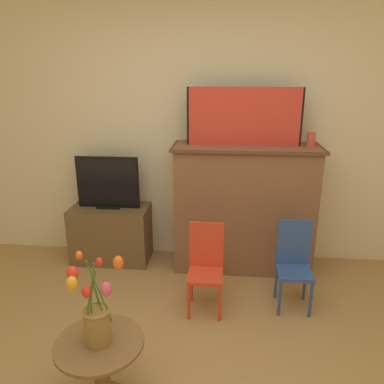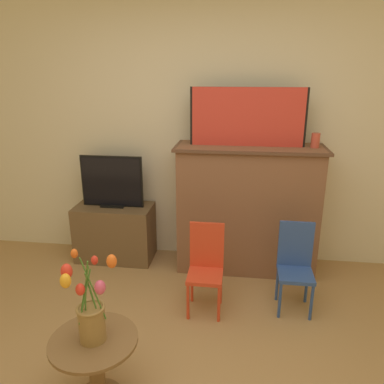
# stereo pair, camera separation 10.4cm
# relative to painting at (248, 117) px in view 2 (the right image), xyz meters

# --- Properties ---
(wall_back) EXTENTS (8.00, 0.06, 2.70)m
(wall_back) POSITION_rel_painting_xyz_m (-0.38, 0.25, -0.10)
(wall_back) COLOR beige
(wall_back) RESTS_ON ground
(fireplace_mantel) EXTENTS (1.33, 0.49, 1.20)m
(fireplace_mantel) POSITION_rel_painting_xyz_m (0.03, -0.01, -0.84)
(fireplace_mantel) COLOR brown
(fireplace_mantel) RESTS_ON ground
(painting) EXTENTS (1.01, 0.03, 0.51)m
(painting) POSITION_rel_painting_xyz_m (0.00, 0.00, 0.00)
(painting) COLOR black
(painting) RESTS_ON fireplace_mantel
(mantel_candle) EXTENTS (0.07, 0.07, 0.13)m
(mantel_candle) POSITION_rel_painting_xyz_m (0.59, -0.01, -0.19)
(mantel_candle) COLOR #CC4C3D
(mantel_candle) RESTS_ON fireplace_mantel
(tv_stand) EXTENTS (0.76, 0.40, 0.56)m
(tv_stand) POSITION_rel_painting_xyz_m (-1.27, -0.00, -1.17)
(tv_stand) COLOR brown
(tv_stand) RESTS_ON ground
(tv_monitor) EXTENTS (0.61, 0.12, 0.50)m
(tv_monitor) POSITION_rel_painting_xyz_m (-1.27, 0.01, -0.64)
(tv_monitor) COLOR black
(tv_monitor) RESTS_ON tv_stand
(chair_red) EXTENTS (0.27, 0.27, 0.71)m
(chair_red) POSITION_rel_painting_xyz_m (-0.28, -0.72, -1.06)
(chair_red) COLOR red
(chair_red) RESTS_ON ground
(chair_blue) EXTENTS (0.27, 0.27, 0.71)m
(chair_blue) POSITION_rel_painting_xyz_m (0.42, -0.61, -1.06)
(chair_blue) COLOR #2D4C99
(chair_blue) RESTS_ON ground
(side_table) EXTENTS (0.49, 0.49, 0.43)m
(side_table) POSITION_rel_painting_xyz_m (-0.82, -1.70, -1.17)
(side_table) COLOR brown
(side_table) RESTS_ON ground
(vase_tulips) EXTENTS (0.28, 0.27, 0.53)m
(vase_tulips) POSITION_rel_painting_xyz_m (-0.82, -1.71, -0.85)
(vase_tulips) COLOR olive
(vase_tulips) RESTS_ON side_table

